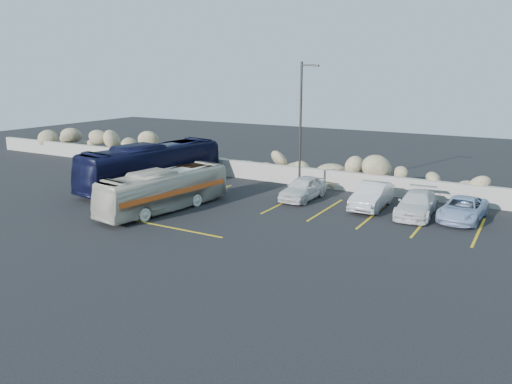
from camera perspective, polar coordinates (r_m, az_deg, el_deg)
The scene contains 11 objects.
ground at distance 24.62m, azimuth -9.93°, elevation -4.17°, with size 90.00×90.00×0.00m, color black.
seawall at distance 34.22m, azimuth 2.95°, elevation 2.08°, with size 60.00×0.40×1.20m, color gray.
riprap_pile at distance 35.14m, azimuth 3.85°, elevation 3.54°, with size 54.00×2.80×2.60m, color #877458, non-canonical shape.
parking_lines at distance 26.77m, azimuth 5.52°, elevation -2.56°, with size 18.16×9.36×0.01m.
lamppost at distance 30.33m, azimuth 5.20°, elevation 7.62°, with size 1.14×0.18×8.00m.
vintage_bus at distance 27.72m, azimuth -10.40°, elevation 0.25°, with size 1.90×8.14×2.27m, color beige.
tour_coach at distance 33.35m, azimuth -11.82°, elevation 2.99°, with size 2.43×10.37×2.89m, color black.
car_a at distance 29.79m, azimuth 5.41°, elevation 0.46°, with size 1.61×4.01×1.37m, color silver.
car_b at distance 28.49m, azimuth 13.10°, elevation -0.41°, with size 1.49×4.26×1.40m, color silver.
car_c at distance 27.64m, azimuth 17.88°, elevation -1.31°, with size 1.76×4.34×1.26m, color silver.
car_d at distance 27.64m, azimuth 22.55°, elevation -1.81°, with size 1.91×4.15×1.15m, color #8FA6CB.
Camera 1 is at (15.19, -17.89, 7.44)m, focal length 35.00 mm.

